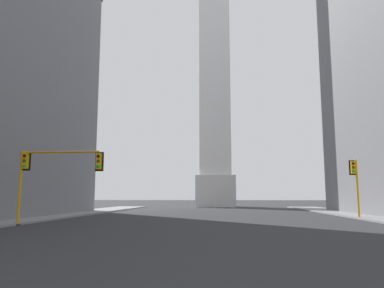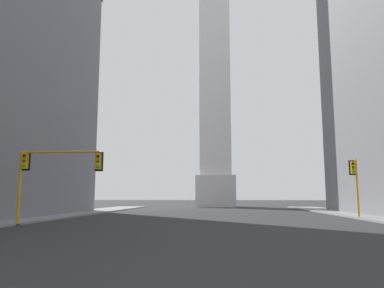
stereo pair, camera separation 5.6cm
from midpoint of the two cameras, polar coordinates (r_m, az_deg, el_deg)
obelisk at (r=79.93m, az=3.46°, el=18.77°), size 7.32×7.32×78.75m
traffic_light_mid_left at (r=27.49m, az=-20.87°, el=-3.39°), size 5.96×0.51×5.08m
traffic_light_mid_right at (r=36.23m, az=23.65°, el=-4.98°), size 0.77×0.51×5.20m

